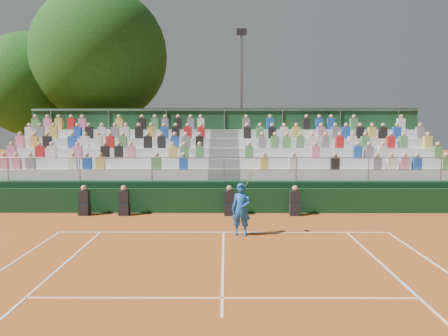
{
  "coord_description": "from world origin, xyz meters",
  "views": [
    {
      "loc": [
        0.07,
        -14.25,
        3.64
      ],
      "look_at": [
        0.0,
        3.5,
        1.8
      ],
      "focal_mm": 35.0,
      "sensor_mm": 36.0,
      "label": 1
    }
  ],
  "objects_px": {
    "tennis_player": "(241,209)",
    "tree_west": "(31,85)",
    "floodlight_mast": "(241,95)",
    "tree_east": "(100,56)"
  },
  "relations": [
    {
      "from": "tree_east",
      "to": "tennis_player",
      "type": "bearing_deg",
      "value": -57.49
    },
    {
      "from": "tree_west",
      "to": "tree_east",
      "type": "relative_size",
      "value": 0.79
    },
    {
      "from": "tree_east",
      "to": "floodlight_mast",
      "type": "height_order",
      "value": "tree_east"
    },
    {
      "from": "tennis_player",
      "to": "tree_east",
      "type": "distance_m",
      "value": 16.32
    },
    {
      "from": "tree_west",
      "to": "floodlight_mast",
      "type": "xyz_separation_m",
      "value": [
        12.98,
        -0.78,
        -0.69
      ]
    },
    {
      "from": "tree_west",
      "to": "floodlight_mast",
      "type": "bearing_deg",
      "value": -3.45
    },
    {
      "from": "tennis_player",
      "to": "tree_west",
      "type": "bearing_deg",
      "value": 133.16
    },
    {
      "from": "tree_east",
      "to": "floodlight_mast",
      "type": "xyz_separation_m",
      "value": [
        8.42,
        0.06,
        -2.32
      ]
    },
    {
      "from": "tennis_player",
      "to": "tree_west",
      "type": "distance_m",
      "value": 19.04
    },
    {
      "from": "tennis_player",
      "to": "floodlight_mast",
      "type": "xyz_separation_m",
      "value": [
        0.43,
        12.59,
        4.42
      ]
    }
  ]
}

